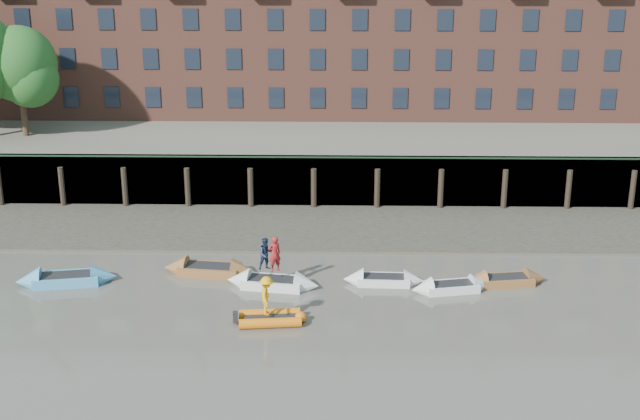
{
  "coord_description": "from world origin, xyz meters",
  "views": [
    {
      "loc": [
        -0.54,
        -31.81,
        18.16
      ],
      "look_at": [
        -1.42,
        12.0,
        3.2
      ],
      "focal_mm": 50.0,
      "sensor_mm": 36.0,
      "label": 1
    }
  ],
  "objects_px": {
    "rowboat_3": "(273,283)",
    "rib_tender": "(273,318)",
    "rowboat_2": "(210,270)",
    "person_rower_a": "(275,254)",
    "rowboat_0": "(67,279)",
    "rowboat_5": "(451,287)",
    "person_rower_b": "(266,254)",
    "rowboat_6": "(505,280)",
    "rowboat_4": "(384,280)",
    "person_rib_crew": "(267,296)"
  },
  "relations": [
    {
      "from": "rowboat_5",
      "to": "rib_tender",
      "type": "distance_m",
      "value": 9.44
    },
    {
      "from": "rowboat_0",
      "to": "person_rower_a",
      "type": "height_order",
      "value": "person_rower_a"
    },
    {
      "from": "rowboat_2",
      "to": "rib_tender",
      "type": "bearing_deg",
      "value": -49.93
    },
    {
      "from": "rib_tender",
      "to": "rowboat_3",
      "type": "bearing_deg",
      "value": 87.98
    },
    {
      "from": "rib_tender",
      "to": "person_rower_a",
      "type": "distance_m",
      "value": 4.31
    },
    {
      "from": "rowboat_3",
      "to": "person_rower_b",
      "type": "height_order",
      "value": "person_rower_b"
    },
    {
      "from": "rowboat_6",
      "to": "rowboat_0",
      "type": "bearing_deg",
      "value": 172.47
    },
    {
      "from": "rowboat_5",
      "to": "person_rower_b",
      "type": "bearing_deg",
      "value": 166.08
    },
    {
      "from": "rowboat_2",
      "to": "rowboat_5",
      "type": "height_order",
      "value": "rowboat_2"
    },
    {
      "from": "rowboat_0",
      "to": "person_rower_b",
      "type": "distance_m",
      "value": 10.3
    },
    {
      "from": "rowboat_0",
      "to": "rowboat_3",
      "type": "height_order",
      "value": "rowboat_0"
    },
    {
      "from": "rowboat_4",
      "to": "person_rib_crew",
      "type": "xyz_separation_m",
      "value": [
        -5.56,
        -4.7,
        1.21
      ]
    },
    {
      "from": "rowboat_6",
      "to": "person_rower_b",
      "type": "xyz_separation_m",
      "value": [
        -12.09,
        -0.5,
        1.54
      ]
    },
    {
      "from": "rowboat_2",
      "to": "rowboat_6",
      "type": "relative_size",
      "value": 1.15
    },
    {
      "from": "rowboat_0",
      "to": "rowboat_5",
      "type": "xyz_separation_m",
      "value": [
        19.43,
        -0.51,
        -0.05
      ]
    },
    {
      "from": "rowboat_4",
      "to": "rowboat_2",
      "type": "bearing_deg",
      "value": 175.56
    },
    {
      "from": "rowboat_0",
      "to": "rowboat_6",
      "type": "bearing_deg",
      "value": -9.42
    },
    {
      "from": "rowboat_4",
      "to": "person_rower_b",
      "type": "bearing_deg",
      "value": -173.46
    },
    {
      "from": "rowboat_3",
      "to": "rib_tender",
      "type": "bearing_deg",
      "value": -77.22
    },
    {
      "from": "rowboat_4",
      "to": "person_rower_b",
      "type": "distance_m",
      "value": 6.12
    },
    {
      "from": "rowboat_4",
      "to": "person_rower_a",
      "type": "relative_size",
      "value": 2.28
    },
    {
      "from": "rowboat_0",
      "to": "rowboat_4",
      "type": "height_order",
      "value": "rowboat_0"
    },
    {
      "from": "rowboat_3",
      "to": "rib_tender",
      "type": "distance_m",
      "value": 4.07
    },
    {
      "from": "rowboat_2",
      "to": "rowboat_3",
      "type": "relative_size",
      "value": 1.03
    },
    {
      "from": "rib_tender",
      "to": "rowboat_4",
      "type": "bearing_deg",
      "value": 34.76
    },
    {
      "from": "rowboat_0",
      "to": "person_rib_crew",
      "type": "distance_m",
      "value": 11.47
    },
    {
      "from": "rowboat_0",
      "to": "rib_tender",
      "type": "height_order",
      "value": "rowboat_0"
    },
    {
      "from": "rowboat_6",
      "to": "rib_tender",
      "type": "relative_size",
      "value": 1.38
    },
    {
      "from": "rib_tender",
      "to": "rowboat_2",
      "type": "bearing_deg",
      "value": 116.98
    },
    {
      "from": "rowboat_3",
      "to": "person_rib_crew",
      "type": "distance_m",
      "value": 4.32
    },
    {
      "from": "person_rower_b",
      "to": "rowboat_4",
      "type": "bearing_deg",
      "value": -20.51
    },
    {
      "from": "rowboat_6",
      "to": "rib_tender",
      "type": "bearing_deg",
      "value": -166.44
    },
    {
      "from": "rowboat_2",
      "to": "person_rower_a",
      "type": "distance_m",
      "value": 4.2
    },
    {
      "from": "rowboat_5",
      "to": "rowboat_6",
      "type": "bearing_deg",
      "value": 5.84
    },
    {
      "from": "rowboat_3",
      "to": "person_rower_a",
      "type": "height_order",
      "value": "person_rower_a"
    },
    {
      "from": "rowboat_2",
      "to": "rowboat_4",
      "type": "height_order",
      "value": "rowboat_2"
    },
    {
      "from": "rowboat_2",
      "to": "person_rower_a",
      "type": "height_order",
      "value": "person_rower_a"
    },
    {
      "from": "rowboat_0",
      "to": "rowboat_5",
      "type": "distance_m",
      "value": 19.44
    },
    {
      "from": "rowboat_3",
      "to": "rowboat_4",
      "type": "relative_size",
      "value": 1.17
    },
    {
      "from": "rowboat_3",
      "to": "rowboat_6",
      "type": "bearing_deg",
      "value": 11.62
    },
    {
      "from": "rowboat_0",
      "to": "person_rib_crew",
      "type": "height_order",
      "value": "person_rib_crew"
    },
    {
      "from": "rowboat_6",
      "to": "rowboat_3",
      "type": "bearing_deg",
      "value": 174.42
    },
    {
      "from": "rowboat_2",
      "to": "rowboat_3",
      "type": "distance_m",
      "value": 3.75
    },
    {
      "from": "rowboat_2",
      "to": "person_rower_b",
      "type": "height_order",
      "value": "person_rower_b"
    },
    {
      "from": "person_rower_b",
      "to": "rowboat_2",
      "type": "bearing_deg",
      "value": 129.35
    },
    {
      "from": "person_rower_a",
      "to": "rowboat_6",
      "type": "bearing_deg",
      "value": 155.45
    },
    {
      "from": "rib_tender",
      "to": "rowboat_5",
      "type": "bearing_deg",
      "value": 17.44
    },
    {
      "from": "rowboat_0",
      "to": "rowboat_5",
      "type": "bearing_deg",
      "value": -11.9
    },
    {
      "from": "rowboat_2",
      "to": "rib_tender",
      "type": "distance_m",
      "value": 6.75
    },
    {
      "from": "person_rower_b",
      "to": "rib_tender",
      "type": "bearing_deg",
      "value": -106.68
    }
  ]
}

